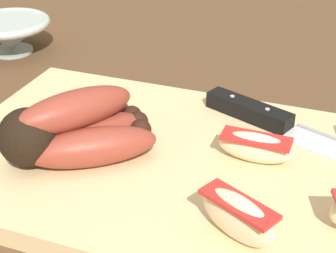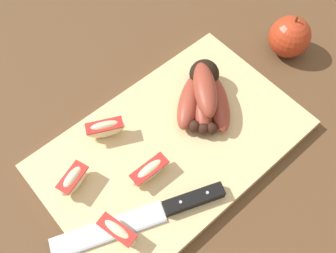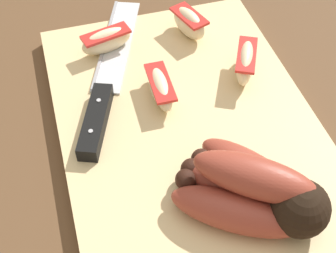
# 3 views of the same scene
# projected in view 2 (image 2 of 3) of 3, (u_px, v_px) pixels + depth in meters

# --- Properties ---
(ground_plane) EXTENTS (6.00, 6.00, 0.00)m
(ground_plane) POSITION_uv_depth(u_px,v_px,m) (175.00, 151.00, 0.66)
(ground_plane) COLOR brown
(cutting_board) EXTENTS (0.46, 0.29, 0.02)m
(cutting_board) POSITION_uv_depth(u_px,v_px,m) (172.00, 146.00, 0.66)
(cutting_board) COLOR #DBBC84
(cutting_board) RESTS_ON ground_plane
(banana_bunch) EXTENTS (0.15, 0.15, 0.07)m
(banana_bunch) POSITION_uv_depth(u_px,v_px,m) (204.00, 95.00, 0.67)
(banana_bunch) COLOR black
(banana_bunch) RESTS_ON cutting_board
(chefs_knife) EXTENTS (0.27, 0.13, 0.02)m
(chefs_knife) POSITION_uv_depth(u_px,v_px,m) (165.00, 210.00, 0.58)
(chefs_knife) COLOR silver
(chefs_knife) RESTS_ON cutting_board
(apple_wedge_near) EXTENTS (0.07, 0.02, 0.03)m
(apple_wedge_near) POSITION_uv_depth(u_px,v_px,m) (150.00, 171.00, 0.61)
(apple_wedge_near) COLOR beige
(apple_wedge_near) RESTS_ON cutting_board
(apple_wedge_middle) EXTENTS (0.07, 0.05, 0.04)m
(apple_wedge_middle) POSITION_uv_depth(u_px,v_px,m) (105.00, 129.00, 0.64)
(apple_wedge_middle) COLOR beige
(apple_wedge_middle) RESTS_ON cutting_board
(apple_wedge_far) EXTENTS (0.04, 0.07, 0.03)m
(apple_wedge_far) POSITION_uv_depth(u_px,v_px,m) (117.00, 231.00, 0.56)
(apple_wedge_far) COLOR beige
(apple_wedge_far) RESTS_ON cutting_board
(apple_wedge_extra) EXTENTS (0.06, 0.04, 0.04)m
(apple_wedge_extra) POSITION_uv_depth(u_px,v_px,m) (74.00, 180.00, 0.59)
(apple_wedge_extra) COLOR beige
(apple_wedge_extra) RESTS_ON cutting_board
(whole_apple) EXTENTS (0.08, 0.08, 0.10)m
(whole_apple) POSITION_uv_depth(u_px,v_px,m) (289.00, 37.00, 0.74)
(whole_apple) COLOR #AD3319
(whole_apple) RESTS_ON ground_plane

